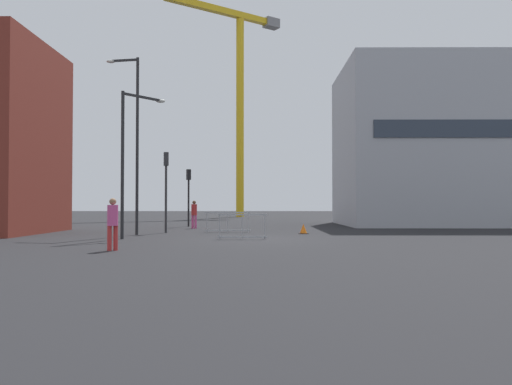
% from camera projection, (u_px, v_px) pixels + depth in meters
% --- Properties ---
extents(ground, '(160.00, 160.00, 0.00)m').
position_uv_depth(ground, '(255.00, 239.00, 20.87)').
color(ground, black).
extents(office_block, '(13.61, 9.83, 11.18)m').
position_uv_depth(office_block, '(438.00, 147.00, 34.98)').
color(office_block, '#A8AAB2').
rests_on(office_block, ground).
extents(construction_crane, '(12.77, 9.13, 24.02)m').
position_uv_depth(construction_crane, '(238.00, 83.00, 56.82)').
color(construction_crane, gold).
rests_on(construction_crane, ground).
extents(streetlamp_tall, '(1.68, 0.43, 8.66)m').
position_uv_depth(streetlamp_tall, '(134.00, 133.00, 23.91)').
color(streetlamp_tall, '#232326').
rests_on(streetlamp_tall, ground).
extents(streetlamp_short, '(1.61, 1.68, 6.36)m').
position_uv_depth(streetlamp_short, '(129.00, 149.00, 21.27)').
color(streetlamp_short, '#232326').
rests_on(streetlamp_short, ground).
extents(traffic_light_verge, '(0.30, 0.39, 4.20)m').
position_uv_depth(traffic_light_verge, '(166.00, 179.00, 25.57)').
color(traffic_light_verge, '#2D2D30').
rests_on(traffic_light_verge, ground).
extents(traffic_light_island, '(0.34, 0.39, 3.80)m').
position_uv_depth(traffic_light_island, '(189.00, 188.00, 32.60)').
color(traffic_light_island, black).
rests_on(traffic_light_island, ground).
extents(pedestrian_walking, '(0.34, 0.34, 1.69)m').
position_uv_depth(pedestrian_walking, '(113.00, 220.00, 15.81)').
color(pedestrian_walking, red).
rests_on(pedestrian_walking, ground).
extents(pedestrian_waiting, '(0.34, 0.34, 1.70)m').
position_uv_depth(pedestrian_waiting, '(194.00, 212.00, 29.95)').
color(pedestrian_waiting, '#D14C8C').
rests_on(pedestrian_waiting, ground).
extents(safety_barrier_rear, '(2.14, 0.08, 1.08)m').
position_uv_depth(safety_barrier_rear, '(242.00, 226.00, 20.87)').
color(safety_barrier_rear, gray).
rests_on(safety_barrier_rear, ground).
extents(safety_barrier_right_run, '(2.42, 0.29, 1.08)m').
position_uv_depth(safety_barrier_right_run, '(228.00, 222.00, 25.90)').
color(safety_barrier_right_run, '#9EA0A5').
rests_on(safety_barrier_right_run, ground).
extents(traffic_cone_by_barrier, '(0.50, 0.50, 0.50)m').
position_uv_depth(traffic_cone_by_barrier, '(303.00, 229.00, 24.66)').
color(traffic_cone_by_barrier, black).
rests_on(traffic_cone_by_barrier, ground).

